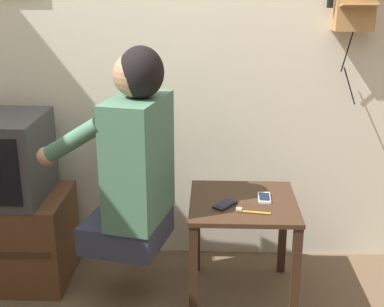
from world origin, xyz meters
name	(u,v)px	position (x,y,z in m)	size (l,w,h in m)	color
wall_back	(177,33)	(0.00, 1.10, 1.27)	(6.80, 0.05, 2.55)	beige
side_table	(243,220)	(0.35, 0.64, 0.42)	(0.52, 0.52, 0.52)	#382316
person	(133,158)	(-0.17, 0.58, 0.76)	(0.60, 0.52, 0.96)	#2D3347
tv_stand	(9,237)	(-0.88, 0.76, 0.24)	(0.64, 0.45, 0.48)	#51331E
cell_phone_held	(225,205)	(0.26, 0.57, 0.53)	(0.12, 0.14, 0.01)	black
cell_phone_spare	(264,198)	(0.45, 0.66, 0.53)	(0.07, 0.13, 0.01)	silver
toothbrush	(251,212)	(0.37, 0.50, 0.53)	(0.16, 0.04, 0.02)	orange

